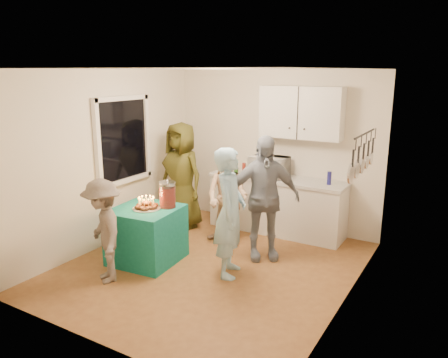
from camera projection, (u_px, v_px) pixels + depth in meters
The scene contains 19 objects.
floor at pixel (211, 267), 5.90m from camera, with size 4.00×4.00×0.00m, color brown.
ceiling at pixel (209, 69), 5.27m from camera, with size 4.00×4.00×0.00m, color white.
back_wall at pixel (274, 150), 7.26m from camera, with size 3.60×3.60×0.00m, color silver.
left_wall at pixel (108, 159), 6.48m from camera, with size 4.00×4.00×0.00m, color silver.
right_wall at pixel (351, 193), 4.70m from camera, with size 4.00×4.00×0.00m, color silver.
window_night at pixel (123, 140), 6.65m from camera, with size 0.04×1.00×1.20m, color black.
counter at pixel (277, 206), 7.12m from camera, with size 2.20×0.58×0.86m, color white.
countertop at pixel (277, 179), 7.01m from camera, with size 2.24×0.62×0.05m, color beige.
upper_cabinet at pixel (301, 113), 6.73m from camera, with size 1.30×0.30×0.80m, color white.
pot_rack at pixel (362, 154), 5.25m from camera, with size 0.12×1.00×0.60m, color black.
microwave at pixel (269, 167), 7.04m from camera, with size 0.59×0.40×0.33m, color white.
party_table at pixel (147, 235), 6.02m from camera, with size 0.85×0.85×0.76m, color #106F61.
donut_cake at pixel (146, 202), 5.88m from camera, with size 0.38×0.38×0.18m, color #381C0C, non-canonical shape.
punch_jar at pixel (167, 195), 5.94m from camera, with size 0.22×0.22×0.34m, color red.
man_birthday at pixel (230, 213), 5.51m from camera, with size 0.61×0.40×1.67m, color #A0CEE9.
woman_back_left at pixel (182, 176), 7.23m from camera, with size 0.87×0.56×1.77m, color brown.
woman_back_center at pixel (227, 198), 6.54m from camera, with size 0.71×0.55×1.45m, color tan.
woman_back_right at pixel (263, 198), 6.01m from camera, with size 1.02×0.43×1.75m, color #0F1C34.
child_near_left at pixel (104, 231), 5.38m from camera, with size 0.85×0.49×1.31m, color #5D514A.
Camera 1 is at (2.92, -4.59, 2.58)m, focal length 35.00 mm.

